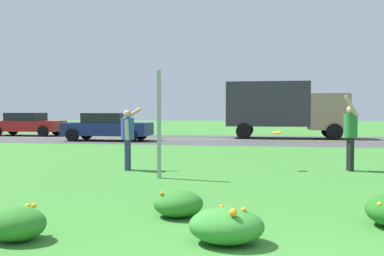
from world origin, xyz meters
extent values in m
plane|color=#387A2D|center=(0.00, 10.35, 0.00)|extent=(120.00, 120.00, 0.00)
cube|color=#424244|center=(0.00, 20.70, 0.00)|extent=(120.00, 8.35, 0.01)
cube|color=yellow|center=(0.00, 20.70, 0.01)|extent=(120.00, 0.16, 0.00)
ellipsoid|color=#2D7526|center=(-3.20, 1.52, 0.20)|extent=(0.72, 0.60, 0.41)
sphere|color=yellow|center=(-3.07, 1.57, 0.33)|extent=(0.08, 0.08, 0.08)
sphere|color=yellow|center=(-3.17, 1.74, 0.37)|extent=(0.07, 0.07, 0.07)
sphere|color=yellow|center=(-3.14, 1.83, 0.36)|extent=(0.06, 0.06, 0.06)
sphere|color=gold|center=(1.16, 2.75, 0.34)|extent=(0.06, 0.06, 0.06)
ellipsoid|color=#2D7526|center=(-1.55, 3.04, 0.19)|extent=(0.73, 0.72, 0.38)
sphere|color=orange|center=(-1.42, 3.04, 0.24)|extent=(0.07, 0.07, 0.07)
sphere|color=orange|center=(-1.69, 3.11, 0.26)|extent=(0.09, 0.09, 0.09)
sphere|color=orange|center=(-1.39, 2.97, 0.26)|extent=(0.06, 0.06, 0.06)
sphere|color=orange|center=(-1.76, 2.89, 0.36)|extent=(0.06, 0.06, 0.06)
ellipsoid|color=#337F2D|center=(-0.74, 1.84, 0.21)|extent=(0.88, 0.73, 0.41)
sphere|color=orange|center=(-0.52, 1.78, 0.27)|extent=(0.06, 0.06, 0.06)
sphere|color=orange|center=(-0.64, 1.62, 0.42)|extent=(0.09, 0.09, 0.09)
sphere|color=orange|center=(-0.54, 1.83, 0.40)|extent=(0.06, 0.06, 0.06)
sphere|color=orange|center=(-0.81, 2.04, 0.38)|extent=(0.06, 0.06, 0.06)
sphere|color=orange|center=(-0.61, 1.84, 0.33)|extent=(0.07, 0.07, 0.07)
cube|color=#93969B|center=(-2.74, 6.63, 1.24)|extent=(0.07, 0.10, 2.48)
cylinder|color=#2D4C9E|center=(-3.89, 7.85, 1.08)|extent=(0.34, 0.34, 0.57)
sphere|color=tan|center=(-3.89, 7.85, 1.47)|extent=(0.21, 0.21, 0.21)
cylinder|color=navy|center=(-3.90, 7.94, 0.40)|extent=(0.14, 0.14, 0.80)
cylinder|color=navy|center=(-3.88, 7.77, 0.40)|extent=(0.14, 0.14, 0.80)
cylinder|color=tan|center=(-3.83, 8.06, 1.47)|extent=(0.51, 0.16, 0.36)
cylinder|color=tan|center=(-3.84, 7.66, 1.06)|extent=(0.12, 0.10, 0.54)
cylinder|color=#287038|center=(1.82, 8.68, 1.17)|extent=(0.34, 0.34, 0.61)
sphere|color=tan|center=(1.82, 8.68, 1.57)|extent=(0.21, 0.21, 0.21)
cylinder|color=black|center=(1.83, 8.60, 0.43)|extent=(0.14, 0.14, 0.86)
cylinder|color=black|center=(1.80, 8.77, 0.43)|extent=(0.14, 0.14, 0.86)
cylinder|color=tan|center=(1.79, 8.48, 1.68)|extent=(0.38, 0.14, 0.54)
cylinder|color=tan|center=(1.77, 8.88, 1.15)|extent=(0.12, 0.11, 0.58)
cylinder|color=orange|center=(-0.05, 8.51, 0.99)|extent=(0.25, 0.25, 0.09)
torus|color=orange|center=(-0.05, 8.51, 0.98)|extent=(0.25, 0.25, 0.09)
cube|color=maroon|center=(-15.30, 22.58, 0.62)|extent=(4.50, 1.82, 0.66)
cube|color=black|center=(-15.40, 22.58, 1.19)|extent=(2.10, 1.64, 0.52)
cylinder|color=black|center=(-13.75, 23.47, 0.33)|extent=(0.66, 0.22, 0.66)
cylinder|color=black|center=(-13.75, 21.69, 0.33)|extent=(0.66, 0.22, 0.66)
cylinder|color=black|center=(-16.85, 23.47, 0.33)|extent=(0.66, 0.22, 0.66)
cube|color=navy|center=(-8.57, 18.83, 0.62)|extent=(4.50, 1.82, 0.66)
cube|color=black|center=(-8.67, 18.83, 1.19)|extent=(2.10, 1.64, 0.52)
cylinder|color=black|center=(-7.02, 19.72, 0.33)|extent=(0.66, 0.22, 0.66)
cylinder|color=black|center=(-7.02, 17.94, 0.33)|extent=(0.66, 0.22, 0.66)
cylinder|color=black|center=(-10.12, 19.72, 0.33)|extent=(0.66, 0.22, 0.66)
cylinder|color=black|center=(-10.12, 17.94, 0.33)|extent=(0.66, 0.22, 0.66)
cube|color=#937F60|center=(3.02, 22.58, 1.52)|extent=(2.10, 2.30, 2.00)
cube|color=#333338|center=(-0.33, 22.58, 1.95)|extent=(4.60, 2.30, 2.50)
cylinder|color=black|center=(3.22, 23.68, 0.44)|extent=(0.88, 0.26, 0.88)
cylinder|color=black|center=(3.22, 21.48, 0.44)|extent=(0.88, 0.26, 0.88)
cylinder|color=black|center=(-1.62, 23.68, 0.44)|extent=(0.88, 0.26, 0.88)
cylinder|color=black|center=(-1.62, 21.48, 0.44)|extent=(0.88, 0.26, 0.88)
camera|label=1|loc=(-0.26, -3.25, 1.53)|focal=41.55mm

